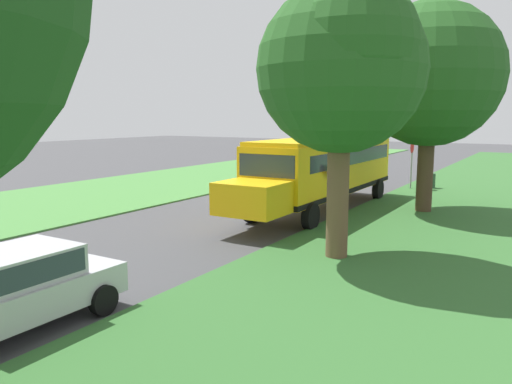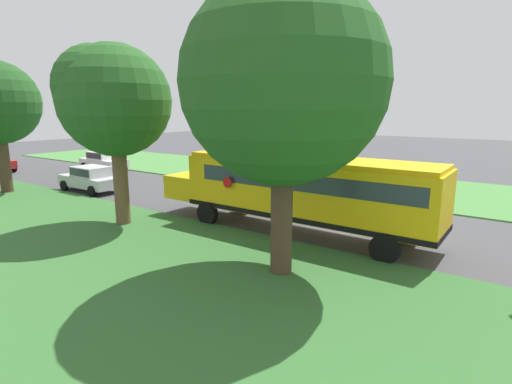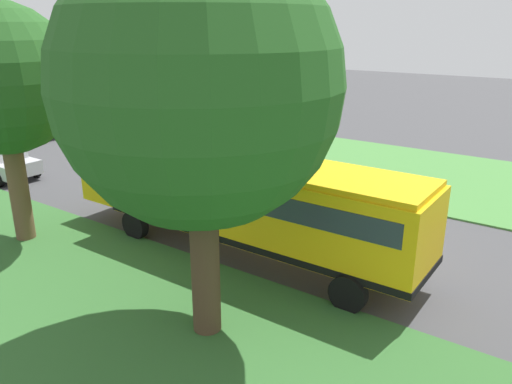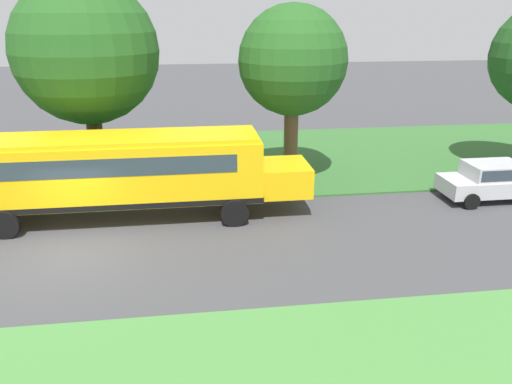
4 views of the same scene
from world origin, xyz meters
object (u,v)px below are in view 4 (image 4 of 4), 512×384
Objects in this scene: car_silver_nearest at (494,179)px; oak_tree_roadside_mid at (295,57)px; school_bus at (124,169)px; oak_tree_beside_bus at (88,50)px.

oak_tree_roadside_mid reaches higher than car_silver_nearest.
school_bus is at bearing -89.99° from car_silver_nearest.
oak_tree_roadside_mid is at bearing 87.24° from oak_tree_beside_bus.
oak_tree_beside_bus is 1.14× the size of oak_tree_roadside_mid.
oak_tree_beside_bus reaches higher than car_silver_nearest.
car_silver_nearest is at bearing 76.09° from oak_tree_beside_bus.
car_silver_nearest is 0.57× the size of oak_tree_roadside_mid.
oak_tree_beside_bus is at bearing -159.28° from school_bus.
car_silver_nearest is 17.44m from oak_tree_beside_bus.
oak_tree_beside_bus is 8.57m from oak_tree_roadside_mid.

